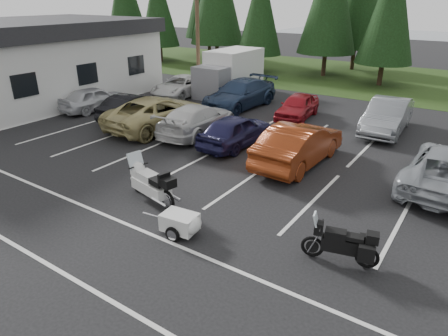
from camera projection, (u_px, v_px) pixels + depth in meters
ground at (217, 189)px, 14.18m from camera, size 120.00×120.00×0.00m
grass_strip at (387, 80)px, 32.40m from camera, size 80.00×16.00×0.01m
building at (23, 61)px, 25.52m from camera, size 10.60×15.60×4.90m
utility_pole at (197, 22)px, 26.58m from camera, size 1.60×0.26×9.00m
box_truck at (226, 73)px, 27.22m from camera, size 2.40×5.60×2.90m
stall_markings at (246, 170)px, 15.70m from camera, size 32.00×16.00×0.01m
conifer_1 at (158, 6)px, 39.48m from camera, size 3.96×3.96×9.22m
conifer_3 at (260, 9)px, 33.75m from camera, size 3.87×3.87×9.02m
conifer_5 at (391, 6)px, 28.35m from camera, size 4.14×4.14×9.63m
car_near_0 at (95, 98)px, 23.61m from camera, size 2.06×4.31×1.42m
car_near_1 at (132, 106)px, 21.95m from camera, size 1.86×4.37×1.40m
car_near_2 at (158, 112)px, 20.41m from camera, size 2.91×5.95×1.63m
car_near_3 at (197, 119)px, 19.55m from camera, size 2.49×5.22×1.47m
car_near_4 at (236, 130)px, 17.98m from camera, size 1.80×4.28×1.45m
car_near_5 at (299, 144)px, 15.96m from camera, size 1.91×5.13×1.67m
car_far_0 at (181, 86)px, 27.05m from camera, size 2.58×4.99×1.34m
car_far_1 at (240, 94)px, 24.18m from camera, size 2.63×5.81×1.65m
car_far_2 at (298, 106)px, 22.10m from camera, size 1.99×4.10×1.35m
car_far_3 at (387, 116)px, 19.80m from camera, size 1.93×5.00×1.63m
touring_motorcycle at (151, 180)px, 13.06m from camera, size 2.85×1.40×1.51m
cargo_trailer at (180, 224)px, 11.34m from camera, size 1.52×0.96×0.67m
adventure_motorcycle at (341, 240)px, 10.02m from camera, size 2.27×1.23×1.31m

